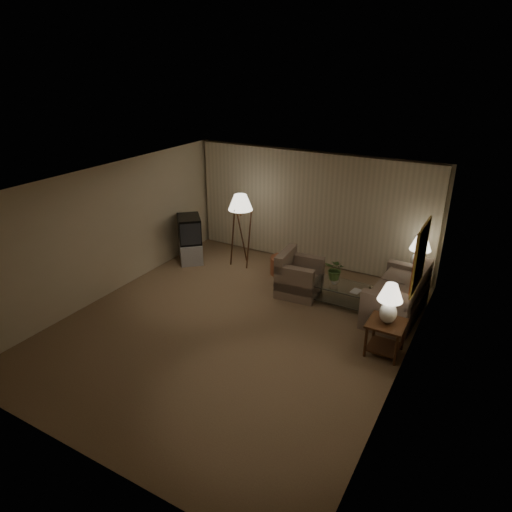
{
  "coord_description": "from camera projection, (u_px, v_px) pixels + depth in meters",
  "views": [
    {
      "loc": [
        3.95,
        -6.15,
        4.61
      ],
      "look_at": [
        0.13,
        0.6,
        1.23
      ],
      "focal_mm": 32.0,
      "sensor_mm": 36.0,
      "label": 1
    }
  ],
  "objects": [
    {
      "name": "room_shell",
      "position": [
        274.0,
        215.0,
        9.03
      ],
      "size": [
        6.04,
        7.02,
        2.72
      ],
      "color": "beige",
      "rests_on": "ground"
    },
    {
      "name": "sofa",
      "position": [
        396.0,
        297.0,
        8.76
      ],
      "size": [
        1.81,
        1.04,
        0.76
      ],
      "rotation": [
        0.0,
        0.0,
        -1.62
      ],
      "color": "gray",
      "rests_on": "ground"
    },
    {
      "name": "vase",
      "position": [
        335.0,
        280.0,
        9.18
      ],
      "size": [
        0.19,
        0.19,
        0.16
      ],
      "primitive_type": "imported",
      "rotation": [
        0.0,
        0.0,
        -0.34
      ],
      "color": "silver",
      "rests_on": "coffee_table"
    },
    {
      "name": "book",
      "position": [
        352.0,
        290.0,
        8.95
      ],
      "size": [
        0.2,
        0.25,
        0.02
      ],
      "primitive_type": "imported",
      "rotation": [
        0.0,
        0.0,
        -0.14
      ],
      "color": "olive",
      "rests_on": "coffee_table"
    },
    {
      "name": "ground",
      "position": [
        234.0,
        326.0,
        8.53
      ],
      "size": [
        7.0,
        7.0,
        0.0
      ],
      "primitive_type": "plane",
      "color": "olive",
      "rests_on": "ground"
    },
    {
      "name": "crt_tv",
      "position": [
        189.0,
        229.0,
        11.0
      ],
      "size": [
        1.25,
        1.25,
        0.63
      ],
      "primitive_type": "cube",
      "rotation": [
        0.0,
        0.0,
        -0.84
      ],
      "color": "black",
      "rests_on": "tv_cabinet"
    },
    {
      "name": "table_lamp_far",
      "position": [
        420.0,
        250.0,
        9.24
      ],
      "size": [
        0.43,
        0.43,
        0.74
      ],
      "color": "silver",
      "rests_on": "side_table_far"
    },
    {
      "name": "tv_cabinet",
      "position": [
        191.0,
        251.0,
        11.22
      ],
      "size": [
        1.36,
        1.36,
        0.5
      ],
      "primitive_type": "cube",
      "rotation": [
        0.0,
        0.0,
        -0.84
      ],
      "color": "#A4A4A7",
      "rests_on": "ground"
    },
    {
      "name": "table_lamp_near",
      "position": [
        390.0,
        300.0,
        7.36
      ],
      "size": [
        0.41,
        0.41,
        0.71
      ],
      "color": "silver",
      "rests_on": "side_table_near"
    },
    {
      "name": "flowers",
      "position": [
        336.0,
        267.0,
        9.06
      ],
      "size": [
        0.42,
        0.37,
        0.44
      ],
      "primitive_type": "imported",
      "rotation": [
        0.0,
        0.0,
        -0.06
      ],
      "color": "#486E31",
      "rests_on": "vase"
    },
    {
      "name": "floor_lamp",
      "position": [
        241.0,
        229.0,
        10.7
      ],
      "size": [
        0.57,
        0.57,
        1.75
      ],
      "color": "#321C0D",
      "rests_on": "ground"
    },
    {
      "name": "coffee_table",
      "position": [
        341.0,
        292.0,
        9.2
      ],
      "size": [
        1.16,
        0.63,
        0.41
      ],
      "color": "silver",
      "rests_on": "ground"
    },
    {
      "name": "side_table_far",
      "position": [
        416.0,
        278.0,
        9.49
      ],
      "size": [
        0.45,
        0.38,
        0.6
      ],
      "color": "#321C0D",
      "rests_on": "ground"
    },
    {
      "name": "armchair",
      "position": [
        300.0,
        278.0,
        9.57
      ],
      "size": [
        1.02,
        0.98,
        0.73
      ],
      "rotation": [
        0.0,
        0.0,
        1.66
      ],
      "color": "gray",
      "rests_on": "ground"
    },
    {
      "name": "ottoman",
      "position": [
        283.0,
        265.0,
        10.53
      ],
      "size": [
        0.79,
        0.79,
        0.4
      ],
      "primitive_type": "cylinder",
      "rotation": [
        0.0,
        0.0,
        0.39
      ],
      "color": "brown",
      "rests_on": "ground"
    },
    {
      "name": "side_table_near",
      "position": [
        386.0,
        332.0,
        7.6
      ],
      "size": [
        0.6,
        0.6,
        0.6
      ],
      "color": "#321C0D",
      "rests_on": "ground"
    }
  ]
}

